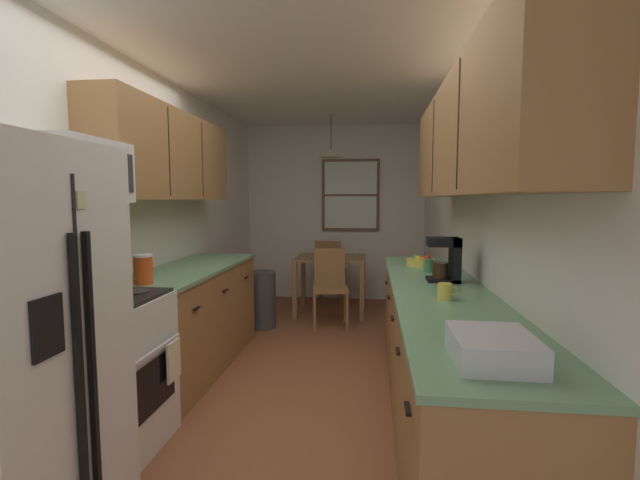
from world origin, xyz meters
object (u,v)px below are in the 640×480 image
at_px(refrigerator, 0,353).
at_px(dining_chair_far, 329,268).
at_px(stove_range, 103,373).
at_px(mug_by_coffeemaker, 429,266).
at_px(mug_spare, 445,291).
at_px(fruit_bowl, 421,261).
at_px(coffee_maker, 448,259).
at_px(microwave_over_range, 75,171).
at_px(storage_canister, 143,269).
at_px(dining_table, 331,266).
at_px(trash_bin, 262,300).
at_px(dining_chair_near, 330,283).
at_px(dish_rack, 493,348).
at_px(table_serving_bowl, 331,253).

distance_m(refrigerator, dining_chair_far, 4.69).
relative_size(stove_range, mug_by_coffeemaker, 10.10).
bearing_deg(mug_spare, fruit_bowl, 89.87).
distance_m(dining_chair_far, coffee_maker, 3.27).
bearing_deg(microwave_over_range, refrigerator, -77.49).
bearing_deg(fruit_bowl, mug_by_coffeemaker, -85.91).
bearing_deg(microwave_over_range, storage_canister, 77.65).
distance_m(refrigerator, dining_table, 4.13).
height_order(stove_range, trash_bin, stove_range).
height_order(dining_chair_near, trash_bin, dining_chair_near).
bearing_deg(dish_rack, mug_spare, 90.45).
bearing_deg(dining_chair_far, dish_rack, -77.29).
xyz_separation_m(refrigerator, table_serving_bowl, (0.96, 4.11, -0.09)).
bearing_deg(dish_rack, stove_range, 160.08).
bearing_deg(refrigerator, coffee_maker, 37.78).
bearing_deg(storage_canister, microwave_over_range, -102.35).
bearing_deg(stove_range, table_serving_bowl, 73.35).
relative_size(dining_chair_far, storage_canister, 4.42).
height_order(dining_table, dining_chair_far, dining_chair_far).
relative_size(trash_bin, mug_spare, 5.50).
relative_size(mug_by_coffeemaker, mug_spare, 0.92).
bearing_deg(dining_table, mug_by_coffeemaker, -64.50).
relative_size(coffee_maker, mug_spare, 2.60).
bearing_deg(fruit_bowl, microwave_over_range, -142.85).
bearing_deg(coffee_maker, fruit_bowl, 97.93).
bearing_deg(dining_chair_far, microwave_over_range, -105.38).
height_order(microwave_over_range, trash_bin, microwave_over_range).
xyz_separation_m(microwave_over_range, dining_chair_far, (1.06, 3.85, -1.13)).
bearing_deg(storage_canister, coffee_maker, 9.34).
bearing_deg(dining_chair_near, microwave_over_range, -113.54).
distance_m(storage_canister, dish_rack, 2.32).
bearing_deg(stove_range, dining_table, 72.73).
distance_m(dining_table, dining_chair_near, 0.59).
distance_m(trash_bin, mug_spare, 2.89).
height_order(mug_by_coffeemaker, dish_rack, mug_by_coffeemaker).
bearing_deg(fruit_bowl, dining_chair_far, 114.29).
xyz_separation_m(dining_chair_near, mug_by_coffeemaker, (0.93, -1.48, 0.45)).
height_order(dining_chair_near, mug_spare, mug_spare).
relative_size(microwave_over_range, dining_chair_near, 0.66).
relative_size(microwave_over_range, storage_canister, 2.94).
distance_m(stove_range, mug_spare, 2.04).
bearing_deg(mug_by_coffeemaker, dish_rack, -90.60).
xyz_separation_m(dining_chair_far, mug_by_coffeemaker, (1.05, -2.62, 0.45)).
bearing_deg(coffee_maker, trash_bin, 136.34).
bearing_deg(mug_spare, dining_chair_near, 110.31).
height_order(microwave_over_range, dining_chair_near, microwave_over_range).
bearing_deg(table_serving_bowl, dish_rack, -76.68).
height_order(refrigerator, table_serving_bowl, refrigerator).
height_order(refrigerator, storage_canister, refrigerator).
xyz_separation_m(stove_range, table_serving_bowl, (1.01, 3.37, 0.30)).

